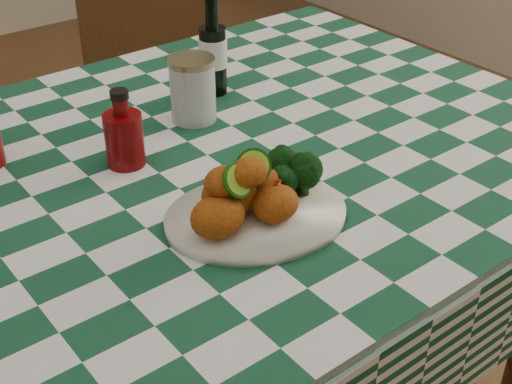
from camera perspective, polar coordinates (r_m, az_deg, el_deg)
dining_table at (r=1.49m, az=-6.65°, el=-11.52°), size 1.66×1.06×0.79m
plate at (r=1.11m, az=0.00°, el=-2.00°), size 0.35×0.31×0.02m
fried_chicken_pile at (r=1.07m, az=-0.87°, el=0.28°), size 0.16×0.12×0.10m
broccoli_side at (r=1.14m, az=2.72°, el=1.43°), size 0.09×0.09×0.07m
ketchup_bottle at (r=1.25m, az=-10.59°, el=5.04°), size 0.07×0.07×0.14m
mason_jar at (r=1.40m, az=-5.08°, el=8.19°), size 0.11×0.11×0.13m
beer_bottle at (r=1.50m, az=-3.49°, el=11.68°), size 0.07×0.07×0.21m
wooden_chair_right at (r=2.20m, az=-7.77°, el=5.46°), size 0.53×0.54×0.87m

